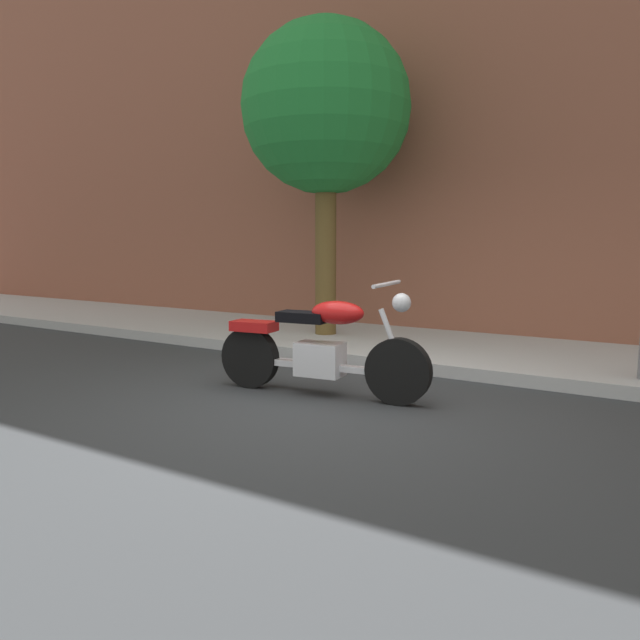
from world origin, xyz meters
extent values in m
plane|color=#303335|center=(0.00, 0.00, 0.00)|extent=(60.00, 60.00, 0.00)
cube|color=#B0B0B0|center=(0.00, 2.88, 0.07)|extent=(24.75, 2.51, 0.14)
cube|color=brown|center=(0.00, 4.38, 4.29)|extent=(24.75, 0.50, 8.58)
cylinder|color=black|center=(0.57, 0.38, 0.30)|extent=(0.62, 0.19, 0.61)
cylinder|color=black|center=(-0.98, 0.20, 0.30)|extent=(0.62, 0.19, 0.61)
cube|color=silver|center=(-0.21, 0.29, 0.35)|extent=(0.47, 0.33, 0.32)
cube|color=silver|center=(-0.21, 0.29, 0.28)|extent=(1.40, 0.24, 0.06)
ellipsoid|color=red|center=(-0.03, 0.31, 0.81)|extent=(0.55, 0.32, 0.22)
cube|color=black|center=(-0.38, 0.27, 0.75)|extent=(0.50, 0.30, 0.10)
cube|color=red|center=(-0.93, 0.21, 0.63)|extent=(0.47, 0.29, 0.10)
cylinder|color=silver|center=(0.51, 0.38, 0.58)|extent=(0.28, 0.08, 0.58)
cylinder|color=silver|center=(0.45, 0.37, 1.09)|extent=(0.12, 0.70, 0.04)
sphere|color=silver|center=(0.59, 0.39, 0.93)|extent=(0.17, 0.17, 0.17)
cylinder|color=silver|center=(-0.47, 0.42, 0.25)|extent=(0.81, 0.18, 0.09)
cylinder|color=brown|center=(-1.70, 2.86, 1.32)|extent=(0.30, 0.30, 2.64)
sphere|color=#227E34|center=(-1.70, 2.86, 3.28)|extent=(2.34, 2.34, 2.34)
camera|label=1|loc=(2.80, -4.55, 1.48)|focal=34.22mm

